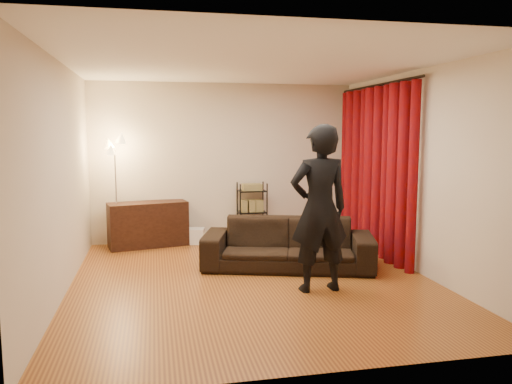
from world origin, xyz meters
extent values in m
plane|color=#975C20|center=(0.00, 0.00, 0.00)|extent=(5.00, 5.00, 0.00)
plane|color=white|center=(0.00, 0.00, 2.70)|extent=(5.00, 5.00, 0.00)
plane|color=beige|center=(0.00, 2.50, 1.35)|extent=(5.00, 0.00, 5.00)
plane|color=beige|center=(0.00, -2.50, 1.35)|extent=(5.00, 0.00, 5.00)
plane|color=beige|center=(-2.25, 0.00, 1.35)|extent=(0.00, 5.00, 5.00)
plane|color=beige|center=(2.25, 0.00, 1.35)|extent=(0.00, 5.00, 5.00)
cylinder|color=black|center=(2.15, 1.12, 2.58)|extent=(0.04, 2.65, 0.04)
imported|color=black|center=(0.59, 0.50, 0.34)|extent=(2.48, 1.53, 0.68)
imported|color=black|center=(0.69, -0.52, 0.99)|extent=(0.75, 0.52, 1.97)
cube|color=black|center=(-1.32, 2.23, 0.37)|extent=(1.33, 0.73, 0.73)
camera|label=1|loc=(-1.20, -6.03, 1.90)|focal=35.00mm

